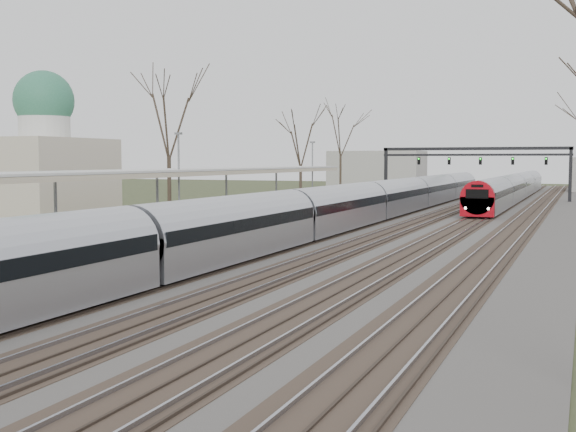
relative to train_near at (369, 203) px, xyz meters
The scene contains 8 objects.
track_bed 4.42m from the train_near, 48.64° to the left, with size 24.00×160.00×0.22m.
platform 15.81m from the train_near, 114.52° to the right, with size 3.50×69.00×1.00m, color #9E9B93.
canopy 20.13m from the train_near, 109.14° to the right, with size 4.10×50.00×3.11m.
dome_building 23.80m from the train_near, 144.19° to the right, with size 10.00×8.00×10.30m.
signal_gantry 33.42m from the train_near, 85.18° to the left, with size 21.00×0.59×6.08m.
tree_west_far 16.37m from the train_near, 165.09° to the right, with size 5.50×5.50×11.33m.
train_near is the anchor object (origin of this frame).
train_far 35.83m from the train_near, 78.73° to the left, with size 2.62×60.21×3.05m.
Camera 1 is at (12.17, 1.11, 4.62)m, focal length 45.00 mm.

